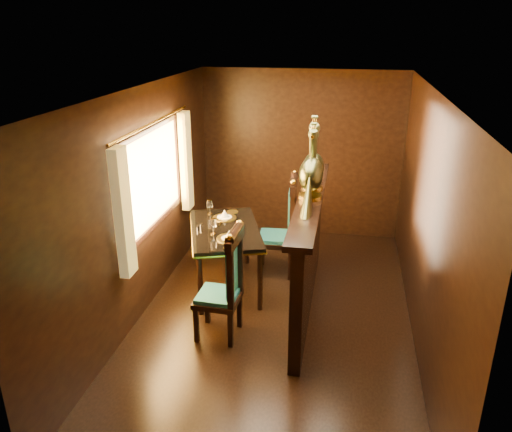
# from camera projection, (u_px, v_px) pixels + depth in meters

# --- Properties ---
(ground) EXTENTS (5.00, 5.00, 0.00)m
(ground) POSITION_uv_depth(u_px,v_px,m) (275.00, 315.00, 5.68)
(ground) COLOR black
(ground) RESTS_ON ground
(room_shell) EXTENTS (3.04, 5.04, 2.52)m
(room_shell) POSITION_uv_depth(u_px,v_px,m) (269.00, 182.00, 5.13)
(room_shell) COLOR black
(room_shell) RESTS_ON ground
(partition) EXTENTS (0.26, 2.70, 1.36)m
(partition) POSITION_uv_depth(u_px,v_px,m) (308.00, 250.00, 5.64)
(partition) COLOR black
(partition) RESTS_ON ground
(dining_table) EXTENTS (1.21, 1.54, 1.00)m
(dining_table) POSITION_uv_depth(u_px,v_px,m) (225.00, 233.00, 6.05)
(dining_table) COLOR black
(dining_table) RESTS_ON ground
(chair_left) EXTENTS (0.47, 0.50, 1.26)m
(chair_left) POSITION_uv_depth(u_px,v_px,m) (228.00, 281.00, 5.08)
(chair_left) COLOR black
(chair_left) RESTS_ON ground
(chair_right) EXTENTS (0.52, 0.55, 1.36)m
(chair_right) POSITION_uv_depth(u_px,v_px,m) (286.00, 223.00, 6.40)
(chair_right) COLOR black
(chair_right) RESTS_ON ground
(peacock_left) EXTENTS (0.27, 0.71, 0.85)m
(peacock_left) POSITION_uv_depth(u_px,v_px,m) (312.00, 160.00, 5.16)
(peacock_left) COLOR #194B33
(peacock_left) RESTS_ON partition
(peacock_right) EXTENTS (0.25, 0.67, 0.79)m
(peacock_right) POSITION_uv_depth(u_px,v_px,m) (314.00, 155.00, 5.46)
(peacock_right) COLOR #194B33
(peacock_right) RESTS_ON partition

